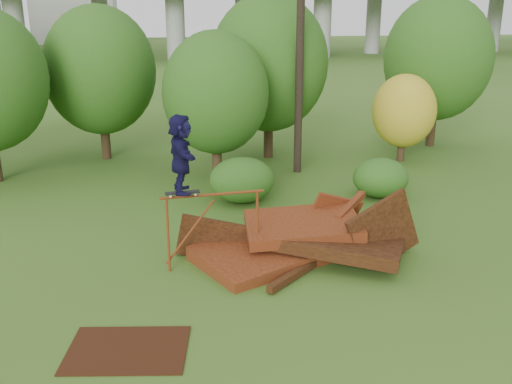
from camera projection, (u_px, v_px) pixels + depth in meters
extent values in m
plane|color=#2D5116|center=(309.00, 288.00, 12.28)|extent=(240.00, 240.00, 0.00)
cube|color=#3F170B|center=(272.00, 251.00, 13.76)|extent=(4.12, 3.45, 0.59)
cube|color=black|center=(336.00, 242.00, 13.66)|extent=(3.67, 3.21, 0.61)
cube|color=#3F170B|center=(302.00, 226.00, 13.92)|extent=(2.91, 2.06, 0.57)
cube|color=black|center=(383.00, 233.00, 13.59)|extent=(2.12, 0.68, 2.10)
cube|color=#3F170B|center=(332.00, 218.00, 14.89)|extent=(1.70, 0.59, 1.59)
cube|color=black|center=(220.00, 241.00, 13.88)|extent=(2.22, 0.45, 1.43)
cube|color=black|center=(296.00, 274.00, 12.70)|extent=(1.60, 1.45, 0.16)
cube|color=#3F170B|center=(351.00, 206.00, 14.55)|extent=(1.19, 1.30, 0.39)
cylinder|color=maroon|center=(168.00, 235.00, 12.84)|extent=(0.06, 0.06, 1.77)
cylinder|color=maroon|center=(257.00, 227.00, 13.33)|extent=(0.06, 0.06, 1.77)
cylinder|color=maroon|center=(213.00, 194.00, 12.81)|extent=(2.38, 0.23, 0.06)
cube|color=black|center=(182.00, 193.00, 12.62)|extent=(0.78, 0.26, 0.02)
cylinder|color=beige|center=(170.00, 196.00, 12.49)|extent=(0.06, 0.03, 0.06)
cylinder|color=beige|center=(170.00, 194.00, 12.65)|extent=(0.06, 0.03, 0.06)
cylinder|color=beige|center=(195.00, 194.00, 12.62)|extent=(0.06, 0.03, 0.06)
cylinder|color=beige|center=(194.00, 192.00, 12.78)|extent=(0.06, 0.03, 0.06)
imported|color=#131037|center=(181.00, 154.00, 12.35)|extent=(0.54, 1.62, 1.74)
cube|color=black|center=(128.00, 350.00, 10.04)|extent=(2.30, 1.81, 0.03)
cylinder|color=black|center=(105.00, 135.00, 22.74)|extent=(0.36, 0.36, 1.89)
ellipsoid|color=#264813|center=(100.00, 70.00, 21.96)|extent=(4.29, 4.29, 4.94)
cylinder|color=black|center=(217.00, 156.00, 20.04)|extent=(0.34, 0.34, 1.67)
ellipsoid|color=#264813|center=(216.00, 93.00, 19.37)|extent=(3.64, 3.64, 4.18)
cylinder|color=black|center=(268.00, 133.00, 22.96)|extent=(0.37, 0.37, 2.02)
ellipsoid|color=#264813|center=(269.00, 63.00, 22.12)|extent=(4.61, 4.61, 5.30)
cylinder|color=black|center=(401.00, 148.00, 22.54)|extent=(0.29, 0.29, 1.06)
ellipsoid|color=#A58C19|center=(404.00, 111.00, 22.10)|extent=(2.47, 2.47, 2.84)
cylinder|color=black|center=(432.00, 122.00, 24.93)|extent=(0.38, 0.38, 2.06)
ellipsoid|color=#264813|center=(438.00, 58.00, 24.10)|extent=(4.54, 4.54, 5.22)
ellipsoid|color=#264813|center=(242.00, 180.00, 17.66)|extent=(2.02, 1.87, 1.40)
ellipsoid|color=#264813|center=(381.00, 178.00, 18.14)|extent=(1.78, 1.63, 1.26)
cylinder|color=black|center=(301.00, 17.00, 19.48)|extent=(0.28, 0.28, 11.01)
cylinder|color=gray|center=(15.00, 26.00, 64.25)|extent=(2.20, 2.20, 8.00)
cylinder|color=gray|center=(175.00, 25.00, 67.30)|extent=(2.20, 2.20, 8.00)
cylinder|color=gray|center=(322.00, 25.00, 70.34)|extent=(2.20, 2.20, 8.00)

